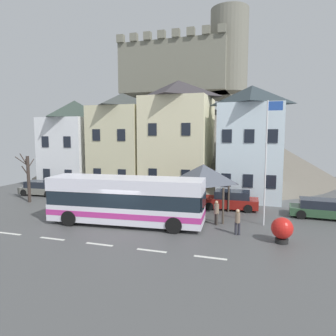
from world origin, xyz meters
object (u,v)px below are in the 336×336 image
public_bench (228,204)px  bare_tree_00 (28,177)px  townhouse_00 (76,144)px  townhouse_03 (251,143)px  bus_shelter (203,174)px  transit_bus (126,201)px  harbour_buoy (282,229)px  townhouse_01 (123,142)px  parked_car_03 (322,209)px  townhouse_02 (178,138)px  flagpole (267,155)px  parked_car_02 (41,188)px  pedestrian_01 (238,221)px  parked_car_01 (92,193)px  hilltop_castle (183,129)px  parked_car_00 (230,200)px  pedestrian_00 (216,211)px

public_bench → bare_tree_00: (-16.84, -2.40, 1.72)m
townhouse_00 → townhouse_03: townhouse_03 is taller
bus_shelter → bare_tree_00: (-15.31, -0.08, -0.86)m
transit_bus → harbour_buoy: size_ratio=7.32×
public_bench → bare_tree_00: size_ratio=0.39×
townhouse_01 → parked_car_03: bearing=-17.2°
townhouse_02 → bus_shelter: 8.81m
townhouse_02 → flagpole: (8.24, -8.63, -0.93)m
parked_car_02 → pedestrian_01: pedestrian_01 is taller
townhouse_02 → parked_car_02: bearing=-159.4°
townhouse_03 → bus_shelter: (-2.92, -7.32, -2.05)m
townhouse_00 → flagpole: bearing=-24.0°
parked_car_01 → parked_car_03: 18.72m
parked_car_03 → harbour_buoy: size_ratio=3.19×
townhouse_01 → hilltop_castle: 16.15m
pedestrian_01 → townhouse_03: bearing=89.1°
townhouse_01 → public_bench: bearing=-24.5°
flagpole → harbour_buoy: (0.87, -3.15, -3.79)m
pedestrian_01 → harbour_buoy: bearing=-15.9°
harbour_buoy → flagpole: bearing=105.5°
bare_tree_00 → transit_bus: bearing=-17.8°
transit_bus → parked_car_01: bearing=131.1°
hilltop_castle → bus_shelter: size_ratio=11.32×
pedestrian_01 → bare_tree_00: 18.45m
pedestrian_01 → bare_tree_00: size_ratio=0.36×
bus_shelter → parked_car_00: bus_shelter is taller
transit_bus → pedestrian_00: size_ratio=6.47×
parked_car_03 → pedestrian_01: pedestrian_01 is taller
transit_bus → public_bench: 8.43m
townhouse_00 → parked_car_01: (5.19, -5.34, -4.16)m
bus_shelter → bare_tree_00: 15.34m
townhouse_02 → pedestrian_00: 11.72m
townhouse_00 → pedestrian_01: (18.50, -11.39, -3.93)m
parked_car_01 → pedestrian_01: bearing=-31.8°
pedestrian_00 → harbour_buoy: pedestrian_00 is taller
parked_car_00 → flagpole: 5.96m
townhouse_02 → townhouse_03: (6.87, -0.17, -0.41)m
townhouse_00 → public_bench: 18.63m
transit_bus → bus_shelter: (4.41, 3.58, 1.50)m
parked_car_02 → public_bench: size_ratio=2.48×
townhouse_01 → parked_car_02: size_ratio=2.48×
townhouse_00 → townhouse_02: bearing=-1.5°
hilltop_castle → transit_bus: bearing=-83.3°
townhouse_02 → pedestrian_01: townhouse_02 is taller
parked_car_03 → pedestrian_01: (-5.40, -5.53, 0.18)m
public_bench → hilltop_castle: bearing=113.4°
pedestrian_01 → flagpole: bearing=57.8°
townhouse_00 → bare_tree_00: bearing=-86.8°
transit_bus → parked_car_03: transit_bus is taller
pedestrian_00 → flagpole: size_ratio=0.20×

